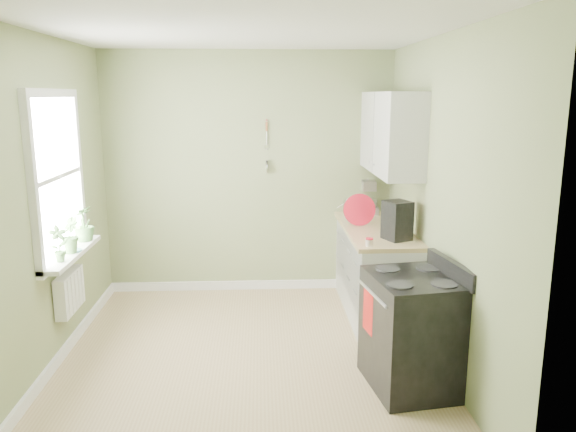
{
  "coord_description": "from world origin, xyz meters",
  "views": [
    {
      "loc": [
        0.12,
        -4.45,
        2.22
      ],
      "look_at": [
        0.37,
        0.55,
        1.14
      ],
      "focal_mm": 35.0,
      "sensor_mm": 36.0,
      "label": 1
    }
  ],
  "objects_px": {
    "kettle": "(348,206)",
    "coffee_maker": "(397,221)",
    "stand_mixer": "(368,197)",
    "stove": "(412,331)"
  },
  "relations": [
    {
      "from": "stove",
      "to": "stand_mixer",
      "type": "height_order",
      "value": "stand_mixer"
    },
    {
      "from": "stove",
      "to": "stand_mixer",
      "type": "relative_size",
      "value": 2.45
    },
    {
      "from": "stand_mixer",
      "to": "stove",
      "type": "bearing_deg",
      "value": -91.68
    },
    {
      "from": "kettle",
      "to": "coffee_maker",
      "type": "distance_m",
      "value": 1.23
    },
    {
      "from": "kettle",
      "to": "coffee_maker",
      "type": "relative_size",
      "value": 0.47
    },
    {
      "from": "stove",
      "to": "coffee_maker",
      "type": "distance_m",
      "value": 1.2
    },
    {
      "from": "stove",
      "to": "coffee_maker",
      "type": "bearing_deg",
      "value": 84.43
    },
    {
      "from": "kettle",
      "to": "coffee_maker",
      "type": "bearing_deg",
      "value": -77.31
    },
    {
      "from": "stand_mixer",
      "to": "coffee_maker",
      "type": "xyz_separation_m",
      "value": [
        0.03,
        -1.22,
        -0.0
      ]
    },
    {
      "from": "stand_mixer",
      "to": "kettle",
      "type": "relative_size",
      "value": 2.41
    }
  ]
}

